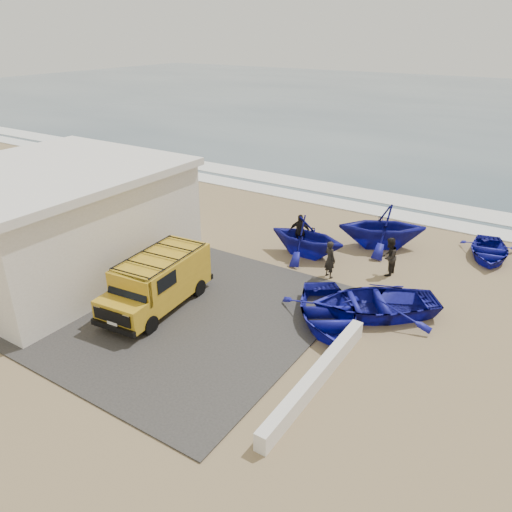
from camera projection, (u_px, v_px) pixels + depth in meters
The scene contains 16 objects.
ground at pixel (233, 295), 18.94m from camera, with size 160.00×160.00×0.00m, color #907953.
slab at pixel (158, 302), 18.38m from camera, with size 12.00×10.00×0.05m, color #3B3936.
ocean at pixel (494, 109), 61.65m from camera, with size 180.00×88.00×0.01m, color #385166.
surf_line at pixel (356, 207), 28.08m from camera, with size 180.00×1.60×0.06m, color white.
surf_wash at pixel (372, 196), 29.99m from camera, with size 180.00×2.20×0.04m, color white.
building at pixel (53, 219), 20.20m from camera, with size 8.40×9.40×4.30m.
parapet at pixel (316, 377), 14.07m from camera, with size 0.35×6.00×0.55m, color silver.
van at pixel (158, 280), 17.76m from camera, with size 2.19×4.71×1.96m.
boat_near_left at pixel (327, 312), 17.00m from camera, with size 2.87×4.03×0.83m, color #14169D.
boat_near_right at pixel (374, 302), 17.52m from camera, with size 3.16×4.42×0.92m, color #14169D.
boat_mid_left at pixel (307, 236), 21.83m from camera, with size 3.00×3.47×1.83m, color #14169D.
boat_far_left at pixel (382, 226), 22.64m from camera, with size 3.37×3.90×2.06m, color #14169D.
boat_far_right at pixel (489, 251), 21.83m from camera, with size 2.37×3.32×0.69m, color #14169D.
fisherman_front at pixel (330, 259), 20.00m from camera, with size 0.57×0.37×1.56m, color black.
fisherman_middle at pixel (389, 257), 20.16m from camera, with size 0.78×0.61×1.61m, color black.
fisherman_back at pixel (300, 232), 22.46m from camera, with size 0.99×0.41×1.69m, color black.
Camera 1 is at (9.72, -13.45, 9.28)m, focal length 35.00 mm.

